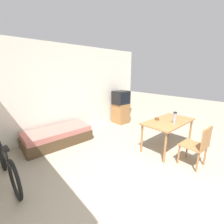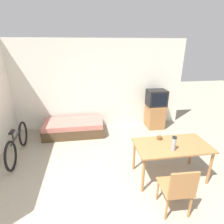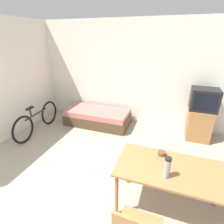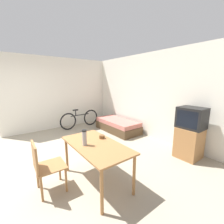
% 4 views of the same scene
% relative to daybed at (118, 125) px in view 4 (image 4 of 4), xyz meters
% --- Properties ---
extents(ground_plane, '(20.00, 20.00, 0.00)m').
position_rel_daybed_xyz_m(ground_plane, '(0.63, -2.99, -0.21)').
color(ground_plane, '#9E937F').
extents(wall_back, '(5.72, 0.06, 2.70)m').
position_rel_daybed_xyz_m(wall_back, '(0.63, 0.53, 1.14)').
color(wall_back, silver).
rests_on(wall_back, ground_plane).
extents(wall_left, '(0.06, 4.49, 2.70)m').
position_rel_daybed_xyz_m(wall_left, '(-1.76, -1.25, 1.14)').
color(wall_left, silver).
rests_on(wall_left, ground_plane).
extents(daybed, '(1.73, 0.83, 0.42)m').
position_rel_daybed_xyz_m(daybed, '(0.00, 0.00, 0.00)').
color(daybed, '#4C3823').
rests_on(daybed, ground_plane).
extents(tv, '(0.57, 0.53, 1.23)m').
position_rel_daybed_xyz_m(tv, '(2.56, 0.13, 0.41)').
color(tv, '#9E6B3D').
rests_on(tv, ground_plane).
extents(dining_table, '(1.42, 0.73, 0.74)m').
position_rel_daybed_xyz_m(dining_table, '(1.99, -2.12, 0.44)').
color(dining_table, '#9E6B3D').
rests_on(dining_table, ground_plane).
extents(wooden_chair, '(0.47, 0.47, 0.89)m').
position_rel_daybed_xyz_m(wooden_chair, '(1.72, -2.93, 0.29)').
color(wooden_chair, '#9E6B3D').
rests_on(wooden_chair, ground_plane).
extents(bicycle, '(0.15, 1.65, 0.74)m').
position_rel_daybed_xyz_m(bicycle, '(-1.26, -0.91, 0.13)').
color(bicycle, black).
rests_on(bicycle, ground_plane).
extents(thermos_flask, '(0.08, 0.08, 0.28)m').
position_rel_daybed_xyz_m(thermos_flask, '(1.92, -2.29, 0.68)').
color(thermos_flask, '#99999E').
rests_on(thermos_flask, dining_table).
extents(mate_bowl, '(0.11, 0.11, 0.06)m').
position_rel_daybed_xyz_m(mate_bowl, '(1.83, -1.88, 0.56)').
color(mate_bowl, brown).
rests_on(mate_bowl, dining_table).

